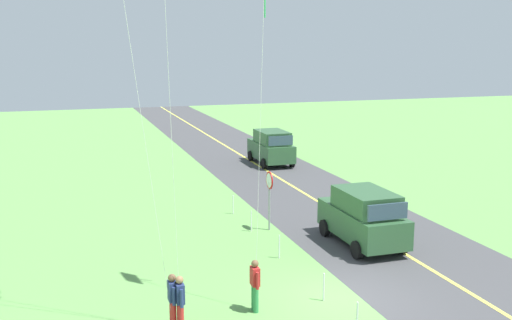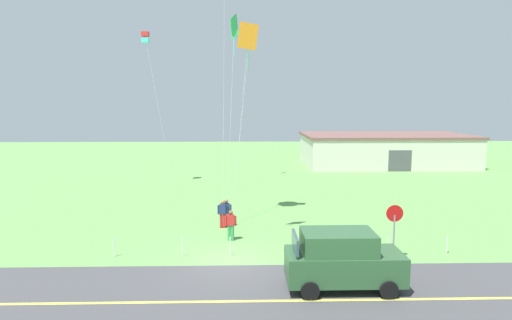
{
  "view_description": "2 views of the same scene",
  "coord_description": "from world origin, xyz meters",
  "px_view_note": "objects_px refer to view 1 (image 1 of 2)",
  "views": [
    {
      "loc": [
        -15.93,
        8.11,
        7.83
      ],
      "look_at": [
        3.07,
        1.9,
        3.96
      ],
      "focal_mm": 42.12,
      "sensor_mm": 36.0,
      "label": 1
    },
    {
      "loc": [
        0.67,
        -18.8,
        7.07
      ],
      "look_at": [
        1.21,
        1.21,
        4.42
      ],
      "focal_mm": 30.6,
      "sensor_mm": 36.0,
      "label": 2
    }
  ],
  "objects_px": {
    "person_adult_companion": "(255,284)",
    "person_child_watcher": "(173,299)",
    "car_parked_east_far": "(271,147)",
    "person_adult_near": "(180,301)",
    "car_suv_foreground": "(363,217)",
    "stop_sign": "(269,189)"
  },
  "relations": [
    {
      "from": "person_adult_near",
      "to": "person_child_watcher",
      "type": "distance_m",
      "value": 0.27
    },
    {
      "from": "car_parked_east_far",
      "to": "stop_sign",
      "type": "distance_m",
      "value": 14.4
    },
    {
      "from": "stop_sign",
      "to": "person_adult_companion",
      "type": "height_order",
      "value": "stop_sign"
    },
    {
      "from": "stop_sign",
      "to": "car_parked_east_far",
      "type": "bearing_deg",
      "value": -19.83
    },
    {
      "from": "person_child_watcher",
      "to": "person_adult_near",
      "type": "bearing_deg",
      "value": -149.54
    },
    {
      "from": "stop_sign",
      "to": "person_adult_near",
      "type": "distance_m",
      "value": 9.62
    },
    {
      "from": "car_suv_foreground",
      "to": "person_adult_near",
      "type": "bearing_deg",
      "value": 120.88
    },
    {
      "from": "car_suv_foreground",
      "to": "person_adult_companion",
      "type": "bearing_deg",
      "value": 126.67
    },
    {
      "from": "car_suv_foreground",
      "to": "stop_sign",
      "type": "height_order",
      "value": "stop_sign"
    },
    {
      "from": "person_adult_near",
      "to": "person_child_watcher",
      "type": "relative_size",
      "value": 1.0
    },
    {
      "from": "car_parked_east_far",
      "to": "person_adult_near",
      "type": "bearing_deg",
      "value": 154.41
    },
    {
      "from": "person_adult_companion",
      "to": "stop_sign",
      "type": "bearing_deg",
      "value": -80.26
    },
    {
      "from": "car_suv_foreground",
      "to": "person_adult_companion",
      "type": "relative_size",
      "value": 2.75
    },
    {
      "from": "car_parked_east_far",
      "to": "person_adult_near",
      "type": "xyz_separation_m",
      "value": [
        -21.45,
        10.27,
        -0.29
      ]
    },
    {
      "from": "stop_sign",
      "to": "person_adult_near",
      "type": "xyz_separation_m",
      "value": [
        -7.92,
        5.39,
        -0.94
      ]
    },
    {
      "from": "stop_sign",
      "to": "person_adult_companion",
      "type": "distance_m",
      "value": 8.04
    },
    {
      "from": "car_suv_foreground",
      "to": "person_child_watcher",
      "type": "distance_m",
      "value": 9.68
    },
    {
      "from": "car_suv_foreground",
      "to": "car_parked_east_far",
      "type": "bearing_deg",
      "value": -6.92
    },
    {
      "from": "car_parked_east_far",
      "to": "person_child_watcher",
      "type": "bearing_deg",
      "value": 153.82
    },
    {
      "from": "stop_sign",
      "to": "person_adult_companion",
      "type": "relative_size",
      "value": 1.6
    },
    {
      "from": "person_adult_near",
      "to": "car_parked_east_far",
      "type": "bearing_deg",
      "value": -87.51
    },
    {
      "from": "person_adult_companion",
      "to": "person_child_watcher",
      "type": "xyz_separation_m",
      "value": [
        -0.32,
        2.51,
        0.0
      ]
    }
  ]
}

